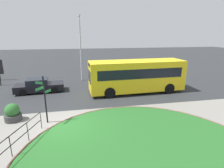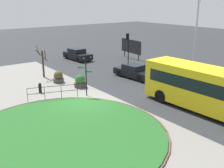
% 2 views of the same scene
% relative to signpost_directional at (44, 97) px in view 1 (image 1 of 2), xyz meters
% --- Properties ---
extents(ground, '(120.00, 120.00, 0.00)m').
position_rel_signpost_directional_xyz_m(ground, '(1.18, -0.94, -1.76)').
color(ground, '#282B2D').
extents(sidewalk_paving, '(32.00, 8.53, 0.02)m').
position_rel_signpost_directional_xyz_m(sidewalk_paving, '(1.18, -2.67, -1.75)').
color(sidewalk_paving, gray).
rests_on(sidewalk_paving, ground).
extents(grass_island, '(12.01, 12.01, 0.10)m').
position_rel_signpost_directional_xyz_m(grass_island, '(5.01, -4.70, -1.71)').
color(grass_island, '#235B23').
rests_on(grass_island, ground).
extents(grass_kerb_ring, '(12.32, 12.32, 0.11)m').
position_rel_signpost_directional_xyz_m(grass_kerb_ring, '(5.01, -4.70, -1.71)').
color(grass_kerb_ring, brown).
rests_on(grass_kerb_ring, ground).
extents(signpost_directional, '(0.85, 0.96, 3.09)m').
position_rel_signpost_directional_xyz_m(signpost_directional, '(0.00, 0.00, 0.00)').
color(signpost_directional, black).
rests_on(signpost_directional, ground).
extents(railing_grass_edge, '(1.37, 3.68, 1.09)m').
position_rel_signpost_directional_xyz_m(railing_grass_edge, '(-0.86, -2.55, -1.07)').
color(railing_grass_edge, black).
rests_on(railing_grass_edge, ground).
extents(bus_yellow, '(9.12, 2.79, 3.08)m').
position_rel_signpost_directional_xyz_m(bus_yellow, '(7.62, 4.95, -0.11)').
color(bus_yellow, yellow).
rests_on(bus_yellow, ground).
extents(car_far_lane, '(4.65, 2.21, 1.34)m').
position_rel_signpost_directional_xyz_m(car_far_lane, '(-1.68, 6.78, -1.15)').
color(car_far_lane, black).
rests_on(car_far_lane, ground).
extents(lamppost_tall, '(0.32, 0.32, 7.64)m').
position_rel_signpost_directional_xyz_m(lamppost_tall, '(2.54, 10.51, 2.35)').
color(lamppost_tall, '#B7B7BC').
rests_on(lamppost_tall, ground).
extents(planter_near_signpost, '(1.05, 1.05, 1.18)m').
position_rel_signpost_directional_xyz_m(planter_near_signpost, '(-2.22, 0.72, -1.24)').
color(planter_near_signpost, '#383838').
rests_on(planter_near_signpost, ground).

